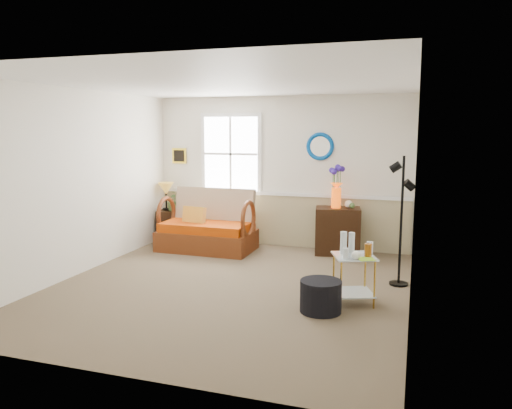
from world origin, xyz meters
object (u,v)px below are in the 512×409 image
(lamp_stand, at_px, (167,226))
(floor_lamp, at_px, (401,221))
(cabinet, at_px, (338,231))
(loveseat, at_px, (207,220))
(ottoman, at_px, (321,296))
(side_table, at_px, (353,279))

(lamp_stand, relative_size, floor_lamp, 0.33)
(cabinet, relative_size, floor_lamp, 0.45)
(loveseat, relative_size, lamp_stand, 2.78)
(floor_lamp, bearing_deg, ottoman, -120.22)
(loveseat, bearing_deg, lamp_stand, 156.95)
(side_table, xyz_separation_m, floor_lamp, (0.49, 0.90, 0.56))
(loveseat, bearing_deg, side_table, -34.37)
(floor_lamp, xyz_separation_m, ottoman, (-0.80, -1.29, -0.67))
(side_table, relative_size, floor_lamp, 0.34)
(loveseat, xyz_separation_m, floor_lamp, (3.18, -0.99, 0.34))
(loveseat, relative_size, side_table, 2.71)
(side_table, bearing_deg, loveseat, 144.93)
(loveseat, distance_m, ottoman, 3.31)
(loveseat, bearing_deg, ottoman, -43.10)
(side_table, distance_m, ottoman, 0.51)
(side_table, bearing_deg, cabinet, 103.16)
(cabinet, bearing_deg, floor_lamp, -63.41)
(loveseat, distance_m, side_table, 3.29)
(loveseat, height_order, floor_lamp, floor_lamp)
(ottoman, bearing_deg, loveseat, 136.20)
(lamp_stand, distance_m, floor_lamp, 4.42)
(loveseat, xyz_separation_m, lamp_stand, (-0.97, 0.43, -0.23))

